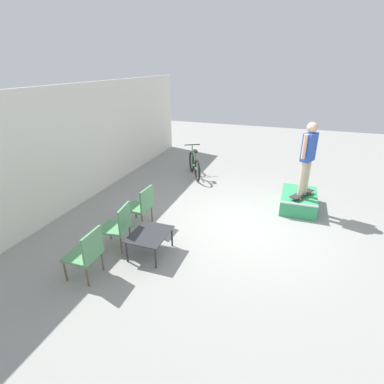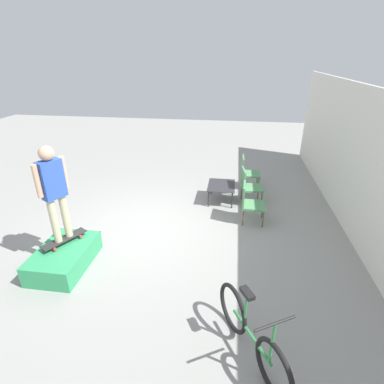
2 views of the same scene
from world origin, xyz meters
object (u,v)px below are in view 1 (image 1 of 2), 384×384
object	(u,v)px
person_skater	(308,153)
patio_chair_center	(118,225)
bicycle	(194,165)
patio_chair_right	(142,205)
skate_ramp_box	(298,201)
patio_chair_left	(86,252)
skateboard_on_ramp	(302,194)
coffee_table	(150,236)

from	to	relation	value
person_skater	patio_chair_center	xyz separation A→B (m)	(-2.90, 3.41, -1.00)
patio_chair_center	bicycle	bearing A→B (deg)	171.03
patio_chair_right	bicycle	xyz separation A→B (m)	(3.45, -0.08, -0.14)
skate_ramp_box	bicycle	world-z (taller)	bicycle
patio_chair_center	bicycle	distance (m)	4.42
skate_ramp_box	patio_chair_left	bearing A→B (deg)	140.33
person_skater	bicycle	size ratio (longest dim) A/B	1.19
patio_chair_center	patio_chair_right	bearing A→B (deg)	172.03
patio_chair_left	bicycle	bearing A→B (deg)	177.85
skateboard_on_ramp	person_skater	world-z (taller)	person_skater
person_skater	coffee_table	distance (m)	4.14
patio_chair_right	coffee_table	bearing A→B (deg)	37.71
coffee_table	bicycle	xyz separation A→B (m)	(4.43, 0.61, -0.03)
person_skater	skateboard_on_ramp	bearing A→B (deg)	116.65
skate_ramp_box	patio_chair_left	size ratio (longest dim) A/B	1.45
patio_chair_right	bicycle	world-z (taller)	bicycle
skateboard_on_ramp	coffee_table	xyz separation A→B (m)	(-2.92, 2.72, -0.07)
skate_ramp_box	patio_chair_center	distance (m)	4.57
coffee_table	patio_chair_right	distance (m)	1.20
skate_ramp_box	skateboard_on_ramp	bearing A→B (deg)	-165.60
patio_chair_right	skateboard_on_ramp	bearing A→B (deg)	122.07
patio_chair_right	patio_chair_center	bearing A→B (deg)	2.39
patio_chair_center	patio_chair_left	bearing A→B (deg)	-7.87
bicycle	patio_chair_left	bearing A→B (deg)	149.26
skate_ramp_box	person_skater	bearing A→B (deg)	-165.60
skate_ramp_box	skateboard_on_ramp	xyz separation A→B (m)	(-0.17, -0.04, 0.27)
person_skater	patio_chair_right	bearing A→B (deg)	146.28
person_skater	patio_chair_center	bearing A→B (deg)	157.04
person_skater	patio_chair_right	size ratio (longest dim) A/B	1.89
coffee_table	patio_chair_center	world-z (taller)	patio_chair_center
skateboard_on_ramp	patio_chair_right	world-z (taller)	patio_chair_right
skate_ramp_box	person_skater	distance (m)	1.33
patio_chair_center	skate_ramp_box	bearing A→B (deg)	124.42
patio_chair_left	patio_chair_center	xyz separation A→B (m)	(0.99, 0.00, 0.00)
skateboard_on_ramp	patio_chair_center	size ratio (longest dim) A/B	0.89
person_skater	patio_chair_center	world-z (taller)	person_skater
person_skater	bicycle	world-z (taller)	person_skater
skate_ramp_box	person_skater	xyz separation A→B (m)	(-0.17, -0.04, 1.32)
skate_ramp_box	coffee_table	xyz separation A→B (m)	(-3.08, 2.68, 0.21)
skate_ramp_box	patio_chair_right	xyz separation A→B (m)	(-2.11, 3.37, 0.32)
coffee_table	patio_chair_left	bearing A→B (deg)	144.78
skateboard_on_ramp	bicycle	bearing A→B (deg)	95.22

